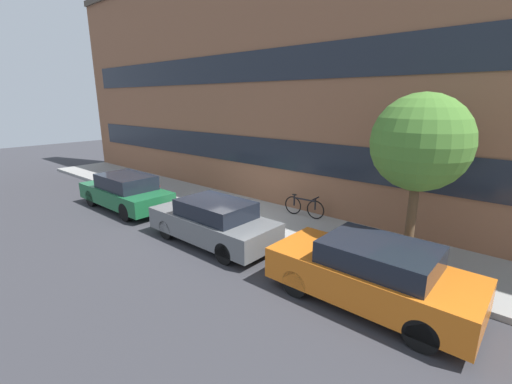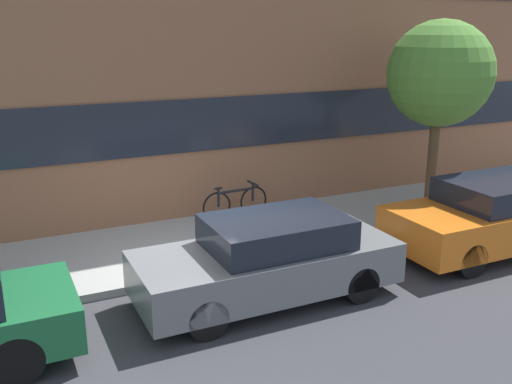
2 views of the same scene
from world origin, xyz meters
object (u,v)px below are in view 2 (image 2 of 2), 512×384
object	(u,v)px
parked_car_grey	(269,259)
street_tree	(440,74)
bicycle	(236,202)
parked_car_orange	(494,215)

from	to	relation	value
parked_car_grey	street_tree	world-z (taller)	street_tree
bicycle	parked_car_orange	bearing A→B (deg)	-45.87
parked_car_orange	street_tree	world-z (taller)	street_tree
street_tree	parked_car_grey	bearing A→B (deg)	-158.98
parked_car_orange	bicycle	world-z (taller)	parked_car_orange
parked_car_grey	parked_car_orange	bearing A→B (deg)	180.00
bicycle	street_tree	world-z (taller)	street_tree
parked_car_orange	street_tree	size ratio (longest dim) A/B	0.99
parked_car_orange	parked_car_grey	bearing A→B (deg)	-0.00
bicycle	street_tree	xyz separation A→B (m)	(3.92, -1.52, 2.63)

